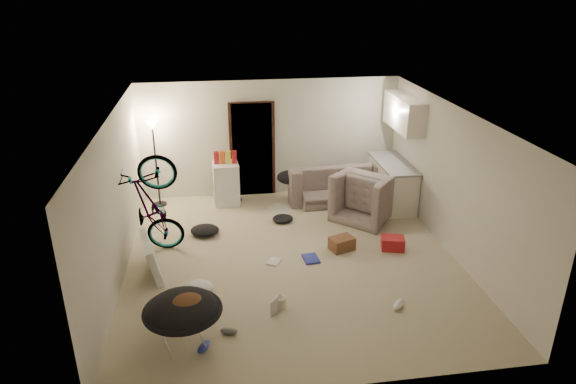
{
  "coord_description": "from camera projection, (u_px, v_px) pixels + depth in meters",
  "views": [
    {
      "loc": [
        -1.2,
        -7.52,
        4.43
      ],
      "look_at": [
        0.02,
        0.6,
        0.99
      ],
      "focal_mm": 32.0,
      "sensor_mm": 36.0,
      "label": 1
    }
  ],
  "objects": [
    {
      "name": "wall_right",
      "position": [
        454.0,
        182.0,
        8.62
      ],
      "size": [
        0.02,
        6.0,
        2.5
      ],
      "primitive_type": "cube",
      "color": "silver",
      "rests_on": "floor"
    },
    {
      "name": "doorway",
      "position": [
        252.0,
        150.0,
        10.99
      ],
      "size": [
        0.85,
        0.1,
        2.04
      ],
      "primitive_type": "cube",
      "color": "black",
      "rests_on": "floor"
    },
    {
      "name": "drink_case_b",
      "position": [
        393.0,
        243.0,
        9.01
      ],
      "size": [
        0.45,
        0.38,
        0.23
      ],
      "primitive_type": "cube",
      "rotation": [
        0.0,
        0.0,
        -0.25
      ],
      "color": "#A4181C",
      "rests_on": "floor"
    },
    {
      "name": "clothes_lump_c",
      "position": [
        200.0,
        287.0,
        7.83
      ],
      "size": [
        0.55,
        0.53,
        0.13
      ],
      "primitive_type": "ellipsoid",
      "rotation": [
        0.0,
        0.0,
        -0.57
      ],
      "color": "silver",
      "rests_on": "floor"
    },
    {
      "name": "shoe_2",
      "position": [
        204.0,
        347.0,
        6.58
      ],
      "size": [
        0.23,
        0.28,
        0.1
      ],
      "primitive_type": "ellipsoid",
      "rotation": [
        0.0,
        0.0,
        1.03
      ],
      "color": "#293397",
      "rests_on": "floor"
    },
    {
      "name": "snack_box_1",
      "position": [
        222.0,
        158.0,
        10.53
      ],
      "size": [
        0.11,
        0.09,
        0.3
      ],
      "primitive_type": "cube",
      "rotation": [
        0.0,
        0.0,
        -0.21
      ],
      "color": "#D3521A",
      "rests_on": "mini_fridge"
    },
    {
      "name": "clothes_lump_b",
      "position": [
        283.0,
        219.0,
        10.05
      ],
      "size": [
        0.45,
        0.41,
        0.13
      ],
      "primitive_type": "ellipsoid",
      "rotation": [
        0.0,
        0.0,
        0.12
      ],
      "color": "black",
      "rests_on": "floor"
    },
    {
      "name": "kitchen_uppers",
      "position": [
        404.0,
        113.0,
        10.15
      ],
      "size": [
        0.38,
        1.4,
        0.65
      ],
      "primitive_type": "cube",
      "color": "white",
      "rests_on": "wall_right"
    },
    {
      "name": "wall_back",
      "position": [
        270.0,
        138.0,
        10.99
      ],
      "size": [
        5.5,
        0.02,
        2.5
      ],
      "primitive_type": "cube",
      "color": "silver",
      "rests_on": "floor"
    },
    {
      "name": "snack_box_2",
      "position": [
        228.0,
        158.0,
        10.54
      ],
      "size": [
        0.1,
        0.08,
        0.3
      ],
      "primitive_type": "cube",
      "rotation": [
        0.0,
        0.0,
        0.06
      ],
      "color": "yellow",
      "rests_on": "mini_fridge"
    },
    {
      "name": "sofa",
      "position": [
        334.0,
        186.0,
        11.03
      ],
      "size": [
        2.06,
        0.89,
        0.59
      ],
      "primitive_type": "imported",
      "rotation": [
        0.0,
        0.0,
        3.19
      ],
      "color": "#353B34",
      "rests_on": "floor"
    },
    {
      "name": "shoe_3",
      "position": [
        229.0,
        331.0,
        6.89
      ],
      "size": [
        0.26,
        0.16,
        0.09
      ],
      "primitive_type": "ellipsoid",
      "rotation": [
        0.0,
        0.0,
        -0.29
      ],
      "color": "slate",
      "rests_on": "floor"
    },
    {
      "name": "juicer",
      "position": [
        280.0,
        301.0,
        7.42
      ],
      "size": [
        0.17,
        0.17,
        0.24
      ],
      "color": "beige",
      "rests_on": "floor"
    },
    {
      "name": "shoe_4",
      "position": [
        399.0,
        304.0,
        7.43
      ],
      "size": [
        0.29,
        0.29,
        0.11
      ],
      "primitive_type": "ellipsoid",
      "rotation": [
        0.0,
        0.0,
        0.82
      ],
      "color": "white",
      "rests_on": "floor"
    },
    {
      "name": "ceiling",
      "position": [
        293.0,
        115.0,
        7.76
      ],
      "size": [
        5.5,
        6.0,
        0.02
      ],
      "primitive_type": "cube",
      "color": "white",
      "rests_on": "wall_back"
    },
    {
      "name": "bicycle",
      "position": [
        154.0,
        227.0,
        8.76
      ],
      "size": [
        1.92,
        0.93,
        1.08
      ],
      "primitive_type": "imported",
      "rotation": [
        0.0,
        -0.17,
        1.51
      ],
      "color": "black",
      "rests_on": "floor"
    },
    {
      "name": "newspaper",
      "position": [
        281.0,
        209.0,
        10.63
      ],
      "size": [
        0.69,
        0.68,
        0.01
      ],
      "primitive_type": "cube",
      "rotation": [
        0.0,
        0.0,
        0.8
      ],
      "color": "beige",
      "rests_on": "floor"
    },
    {
      "name": "book_asset",
      "position": [
        271.0,
        317.0,
        7.22
      ],
      "size": [
        0.3,
        0.3,
        0.02
      ],
      "primitive_type": "imported",
      "rotation": [
        0.0,
        0.0,
        0.86
      ],
      "color": "#A4181C",
      "rests_on": "floor"
    },
    {
      "name": "book_white",
      "position": [
        274.0,
        262.0,
        8.63
      ],
      "size": [
        0.29,
        0.31,
        0.02
      ],
      "primitive_type": "cube",
      "rotation": [
        0.0,
        0.0,
        -0.54
      ],
      "color": "silver",
      "rests_on": "floor"
    },
    {
      "name": "clothes_lump_a",
      "position": [
        205.0,
        230.0,
        9.54
      ],
      "size": [
        0.6,
        0.54,
        0.17
      ],
      "primitive_type": "ellipsoid",
      "rotation": [
        0.0,
        0.0,
        -0.18
      ],
      "color": "black",
      "rests_on": "floor"
    },
    {
      "name": "counter_top",
      "position": [
        394.0,
        163.0,
        10.54
      ],
      "size": [
        0.64,
        1.54,
        0.04
      ],
      "primitive_type": "cube",
      "color": "gray",
      "rests_on": "kitchen_counter"
    },
    {
      "name": "snack_box_3",
      "position": [
        234.0,
        158.0,
        10.56
      ],
      "size": [
        0.1,
        0.07,
        0.3
      ],
      "primitive_type": "cube",
      "rotation": [
        0.0,
        0.0,
        0.01
      ],
      "color": "#A4181C",
      "rests_on": "mini_fridge"
    },
    {
      "name": "shoe_0",
      "position": [
        235.0,
        200.0,
        10.92
      ],
      "size": [
        0.31,
        0.14,
        0.11
      ],
      "primitive_type": "ellipsoid",
      "rotation": [
        0.0,
        0.0,
        -0.06
      ],
      "color": "#293397",
      "rests_on": "floor"
    },
    {
      "name": "mini_fridge",
      "position": [
        226.0,
        183.0,
        10.75
      ],
      "size": [
        0.55,
        0.55,
        0.89
      ],
      "primitive_type": "cube",
      "rotation": [
        0.0,
        0.0,
        0.05
      ],
      "color": "white",
      "rests_on": "floor"
    },
    {
      "name": "hoodie",
      "position": [
        186.0,
        304.0,
        6.45
      ],
      "size": [
        0.6,
        0.56,
        0.22
      ],
      "primitive_type": "ellipsoid",
      "rotation": [
        0.0,
        0.0,
        0.4
      ],
      "color": "#56351D",
      "rests_on": "saucer_chair"
    },
    {
      "name": "saucer_chair",
      "position": [
        183.0,
        317.0,
        6.55
      ],
      "size": [
        1.02,
        1.02,
        0.72
      ],
      "color": "silver",
      "rests_on": "floor"
    },
    {
      "name": "floor_lamp",
      "position": [
        154.0,
        146.0,
        10.31
      ],
      "size": [
        0.28,
        0.28,
        1.81
      ],
      "color": "black",
      "rests_on": "floor"
    },
    {
      "name": "snack_box_0",
      "position": [
        217.0,
        159.0,
        10.51
      ],
      "size": [
        0.11,
        0.08,
        0.3
      ],
      "primitive_type": "cube",
      "rotation": [
        0.0,
        0.0,
        0.15
      ],
      "color": "#A4181C",
      "rests_on": "mini_fridge"
    },
    {
      "name": "floor",
      "position": [
        292.0,
        260.0,
        8.73
      ],
      "size": [
        5.5,
        6.0,
        0.02
      ],
      "primitive_type": "cube",
      "color": "#BBB090",
      "rests_on": "ground"
    },
    {
      "name": "tv_box",
      "position": [
        151.0,
        257.0,
        8.18
      ],
      "size": [
        0.44,
        0.97,
        0.63
      ],
      "primitive_type": "cube",
      "rotation": [
        0.0,
        -0.21,
        0.22
      ],
      "color": "silver",
      "rests_on": "floor"
    },
    {
      "name": "kitchen_counter",
      "position": [
        392.0,
        184.0,
        10.72
      ],
      "size": [
        0.6,
        1.5,
        0.88
      ],
      "primitive_type": "cube",
      "color": "white",
      "rests_on": "floor"
    },
    {
      "name": "wall_left",
      "position": [
        115.0,
        202.0,
        7.87
      ],
      "size": [
        0.02,
        6.0,
        2.5
      ],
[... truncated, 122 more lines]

